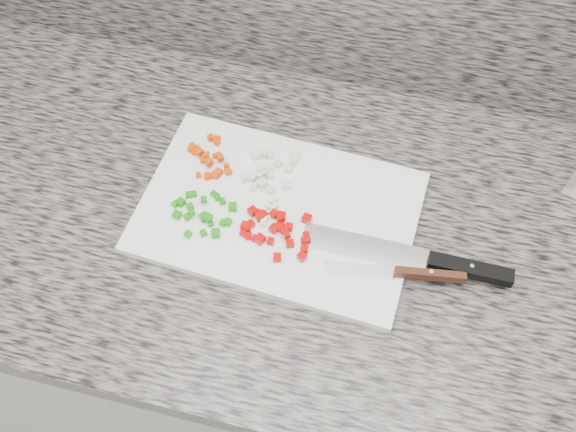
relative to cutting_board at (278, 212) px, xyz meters
name	(u,v)px	position (x,y,z in m)	size (l,w,h in m)	color
cabinet	(323,340)	(0.09, 0.00, -0.48)	(3.92, 0.62, 0.86)	beige
countertop	(337,232)	(0.09, 0.00, -0.03)	(3.96, 0.64, 0.04)	#6A645D
cutting_board	(278,212)	(0.00, 0.00, 0.00)	(0.41, 0.27, 0.01)	white
carrot_pile	(209,158)	(-0.13, 0.06, 0.01)	(0.08, 0.09, 0.02)	#DE3D04
onion_pile	(268,170)	(-0.03, 0.06, 0.01)	(0.08, 0.09, 0.02)	silver
green_pepper_pile	(203,214)	(-0.11, -0.04, 0.01)	(0.10, 0.09, 0.02)	#198D0C
red_pepper_pile	(274,229)	(0.00, -0.04, 0.01)	(0.11, 0.09, 0.02)	#BC0702
garlic_pile	(271,214)	(-0.01, -0.01, 0.01)	(0.03, 0.06, 0.01)	#F9E8C0
chef_knife	(433,262)	(0.24, -0.04, 0.01)	(0.30, 0.04, 0.02)	silver
paring_knife	(412,274)	(0.21, -0.06, 0.01)	(0.20, 0.04, 0.02)	silver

